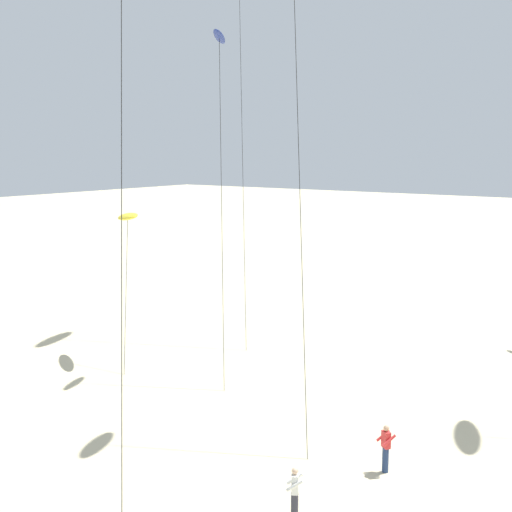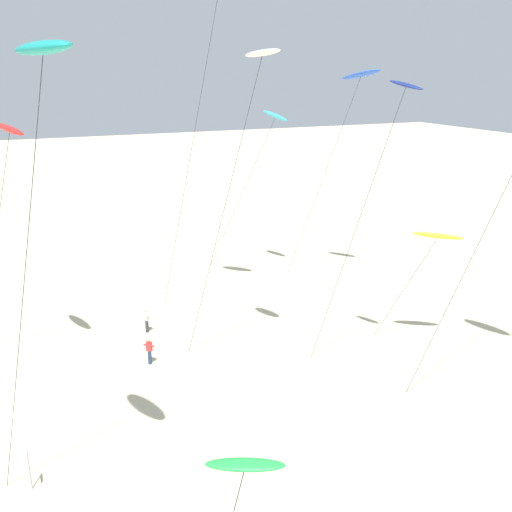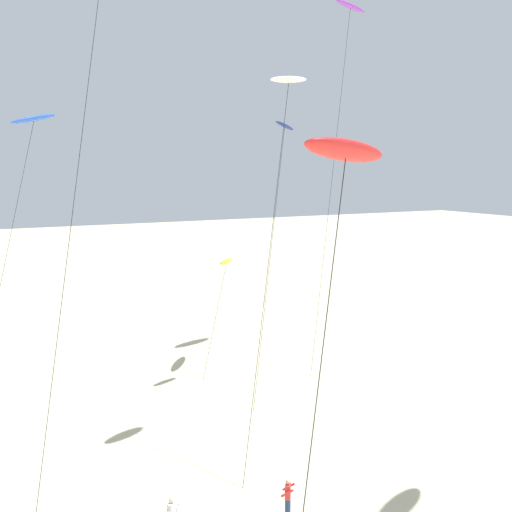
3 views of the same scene
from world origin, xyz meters
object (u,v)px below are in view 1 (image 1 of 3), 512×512
kite_flyer_nearest (295,492)px  kite_flyer_middle (386,447)px  kite_yellow (128,217)px  kite_navy (219,46)px

kite_flyer_nearest → kite_flyer_middle: bearing=-11.3°
kite_yellow → kite_flyer_nearest: 19.59m
kite_navy → kite_flyer_nearest: kite_navy is taller
kite_yellow → kite_flyer_middle: kite_yellow is taller
kite_flyer_middle → kite_yellow: bearing=74.1°
kite_navy → kite_flyer_nearest: (-11.00, -11.28, -14.88)m
kite_navy → kite_yellow: (-1.77, 4.75, -8.42)m
kite_yellow → kite_flyer_nearest: bearing=-119.9°
kite_yellow → kite_flyer_middle: bearing=-105.9°
kite_flyer_nearest → kite_yellow: bearing=60.1°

